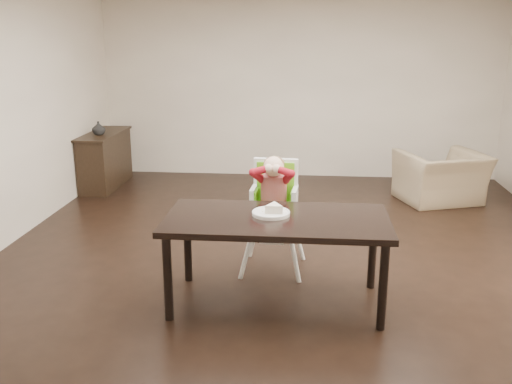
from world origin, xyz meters
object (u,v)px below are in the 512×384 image
(high_chair, at_px, (274,190))
(sideboard, at_px, (105,160))
(armchair, at_px, (442,169))
(dining_table, at_px, (277,227))

(high_chair, distance_m, sideboard, 3.83)
(armchair, bearing_deg, dining_table, 38.33)
(high_chair, distance_m, armchair, 3.18)
(high_chair, bearing_deg, sideboard, 136.71)
(armchair, distance_m, sideboard, 4.69)
(high_chair, height_order, armchair, high_chair)
(sideboard, bearing_deg, armchair, -4.53)
(high_chair, xyz_separation_m, sideboard, (-2.62, 2.77, -0.38))
(sideboard, bearing_deg, high_chair, -46.59)
(dining_table, relative_size, high_chair, 1.64)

